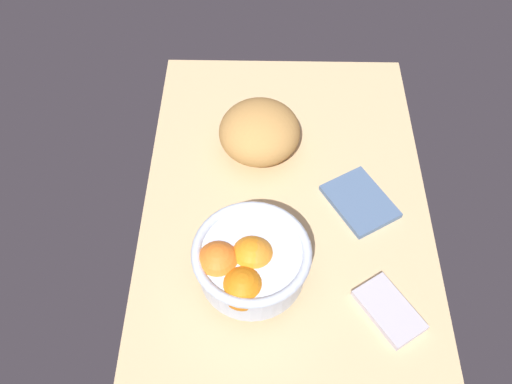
# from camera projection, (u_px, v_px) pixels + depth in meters

# --- Properties ---
(ground_plane) EXTENTS (0.75, 0.54, 0.03)m
(ground_plane) POSITION_uv_depth(u_px,v_px,m) (285.00, 196.00, 1.06)
(ground_plane) COLOR #D7B684
(fruit_bowl) EXTENTS (0.19, 0.19, 0.11)m
(fruit_bowl) POSITION_uv_depth(u_px,v_px,m) (248.00, 263.00, 0.88)
(fruit_bowl) COLOR silver
(fruit_bowl) RESTS_ON ground
(bread_loaf) EXTENTS (0.22, 0.22, 0.10)m
(bread_loaf) POSITION_uv_depth(u_px,v_px,m) (260.00, 132.00, 1.07)
(bread_loaf) COLOR #C18B48
(bread_loaf) RESTS_ON ground
(napkin_folded) EXTENTS (0.16, 0.15, 0.01)m
(napkin_folded) POSITION_uv_depth(u_px,v_px,m) (360.00, 201.00, 1.03)
(napkin_folded) COLOR slate
(napkin_folded) RESTS_ON ground
(napkin_spare) EXTENTS (0.13, 0.12, 0.01)m
(napkin_spare) POSITION_uv_depth(u_px,v_px,m) (389.00, 310.00, 0.90)
(napkin_spare) COLOR #BCB7C7
(napkin_spare) RESTS_ON ground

